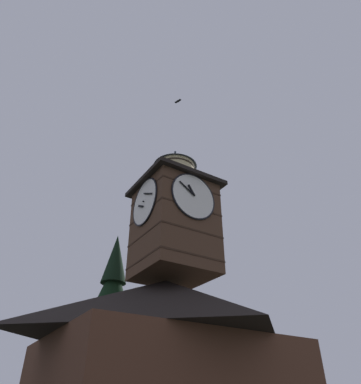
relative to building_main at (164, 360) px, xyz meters
name	(u,v)px	position (x,y,z in m)	size (l,w,h in m)	color
building_main	(164,360)	(0.00, 0.00, 0.00)	(11.82, 10.41, 8.22)	#523122
clock_tower	(174,217)	(-0.11, 0.65, 7.69)	(4.67, 4.67, 8.69)	#4C3323
pine_tree_behind	(107,347)	(0.92, -5.48, 1.19)	(5.38, 5.38, 12.85)	#473323
moon	(138,293)	(-14.34, -33.66, 13.51)	(1.98, 1.98, 1.98)	silver
flying_bird_high	(178,101)	(1.16, 3.04, 14.54)	(0.27, 0.47, 0.10)	black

